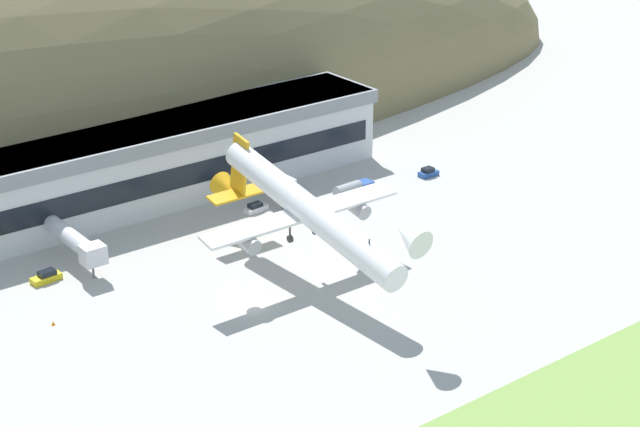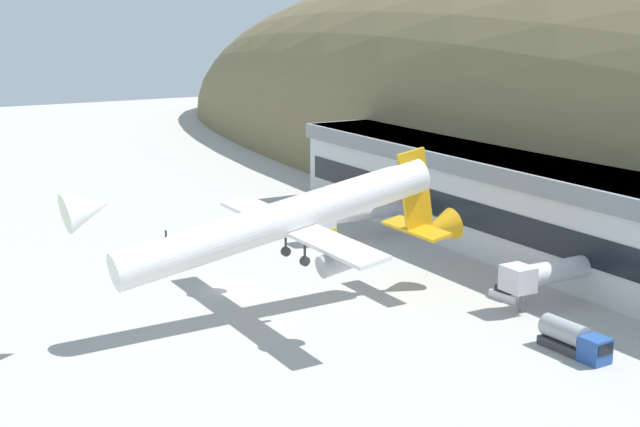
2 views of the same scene
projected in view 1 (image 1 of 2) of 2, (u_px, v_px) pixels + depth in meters
name	position (u px, v px, depth m)	size (l,w,h in m)	color
ground_plane	(252.00, 307.00, 147.80)	(450.07, 450.07, 0.00)	#ADAAA3
terminal_building	(131.00, 163.00, 177.88)	(94.71, 15.27, 13.40)	silver
jetway_0	(76.00, 242.00, 157.98)	(3.38, 15.56, 5.43)	silver
jetway_1	(272.00, 181.00, 180.13)	(3.38, 11.45, 5.43)	silver
cargo_airplane	(306.00, 210.00, 151.69)	(32.73, 47.47, 12.68)	white
service_car_0	(428.00, 173.00, 192.92)	(3.66, 1.87, 1.63)	#264C99
service_car_1	(256.00, 208.00, 178.15)	(4.41, 1.98, 1.53)	silver
service_car_3	(46.00, 277.00, 154.78)	(4.57, 2.23, 1.66)	gold
fuel_truck	(353.00, 191.00, 182.75)	(7.94, 2.67, 3.16)	#264C99
traffic_cone_0	(53.00, 323.00, 143.14)	(0.52, 0.52, 0.58)	orange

